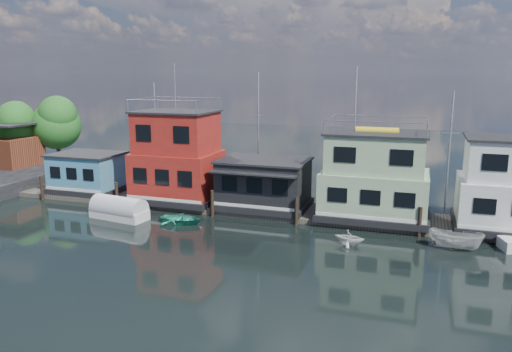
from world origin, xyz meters
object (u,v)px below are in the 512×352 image
(houseboat_dark, at_px, (264,183))
(dinghy_white, at_px, (349,237))
(houseboat_green, at_px, (375,177))
(tarp_runabout, at_px, (119,210))
(houseboat_blue, at_px, (88,173))
(houseboat_red, at_px, (177,158))
(motorboat, at_px, (456,240))
(dinghy_teal, at_px, (181,219))

(houseboat_dark, relative_size, dinghy_white, 3.63)
(houseboat_green, height_order, tarp_runabout, houseboat_green)
(houseboat_blue, bearing_deg, houseboat_green, 0.00)
(houseboat_red, relative_size, houseboat_dark, 1.60)
(houseboat_blue, relative_size, motorboat, 1.83)
(houseboat_blue, relative_size, houseboat_green, 0.76)
(houseboat_red, height_order, houseboat_dark, houseboat_red)
(houseboat_green, distance_m, dinghy_white, 6.81)
(houseboat_red, distance_m, tarp_runabout, 7.04)
(motorboat, height_order, tarp_runabout, tarp_runabout)
(houseboat_blue, bearing_deg, dinghy_teal, -23.05)
(houseboat_dark, xyz_separation_m, dinghy_white, (8.03, -6.02, -1.88))
(houseboat_blue, bearing_deg, tarp_runabout, -38.61)
(houseboat_blue, relative_size, tarp_runabout, 1.28)
(motorboat, bearing_deg, houseboat_dark, 84.27)
(motorboat, distance_m, dinghy_teal, 19.89)
(houseboat_dark, relative_size, tarp_runabout, 1.48)
(houseboat_dark, distance_m, motorboat, 15.65)
(houseboat_blue, height_order, dinghy_white, houseboat_blue)
(tarp_runabout, relative_size, dinghy_white, 2.45)
(houseboat_red, xyz_separation_m, dinghy_teal, (2.95, -5.30, -3.75))
(dinghy_white, bearing_deg, houseboat_green, -1.13)
(tarp_runabout, bearing_deg, dinghy_teal, 13.03)
(motorboat, xyz_separation_m, tarp_runabout, (-25.17, -0.98, 0.05))
(houseboat_green, distance_m, motorboat, 8.03)
(motorboat, relative_size, dinghy_teal, 1.04)
(houseboat_green, relative_size, dinghy_white, 4.12)
(dinghy_teal, bearing_deg, houseboat_green, -72.64)
(motorboat, height_order, dinghy_white, motorboat)
(houseboat_blue, relative_size, dinghy_white, 3.14)
(houseboat_blue, xyz_separation_m, houseboat_green, (26.50, 0.00, 1.34))
(houseboat_blue, xyz_separation_m, houseboat_dark, (17.50, -0.02, 0.21))
(tarp_runabout, bearing_deg, houseboat_green, 24.99)
(tarp_runabout, bearing_deg, dinghy_white, 7.54)
(houseboat_blue, distance_m, houseboat_green, 26.53)
(houseboat_dark, bearing_deg, houseboat_red, 179.86)
(houseboat_red, distance_m, motorboat, 23.56)
(houseboat_red, height_order, houseboat_green, houseboat_red)
(houseboat_blue, relative_size, houseboat_red, 0.54)
(motorboat, distance_m, dinghy_white, 6.92)
(motorboat, bearing_deg, houseboat_red, 90.20)
(houseboat_blue, relative_size, dinghy_teal, 1.90)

